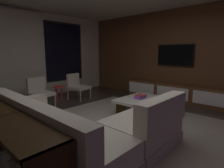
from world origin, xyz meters
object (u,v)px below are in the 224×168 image
Objects in this scene: media_console at (177,93)px; console_table_behind_couch at (5,144)px; book_stack_on_coffee_table at (140,97)px; side_stool at (58,89)px; sectional_couch at (79,132)px; accent_chair_near_window at (77,85)px; mounted_tv at (175,55)px; accent_chair_by_curtain at (39,91)px; coffee_table at (147,107)px.

media_console is 4.53m from console_table_behind_couch.
side_stool is at bearing 108.47° from book_stack_on_coffee_table.
sectional_couch is 0.81× the size of media_console.
accent_chair_near_window is at bearing 40.88° from console_table_behind_couch.
sectional_couch is 2.27× the size of mounted_tv.
console_table_behind_couch is at bearing -178.15° from mounted_tv.
sectional_couch is 3.12m from accent_chair_near_window.
book_stack_on_coffee_table is 2.93m from console_table_behind_couch.
accent_chair_by_curtain is 3.85m from media_console.
console_table_behind_couch is (-2.93, 0.02, 0.22)m from coffee_table.
mounted_tv is at bearing 5.53° from coffee_table.
accent_chair_near_window is 1.19m from accent_chair_by_curtain.
accent_chair_near_window is 3.65m from console_table_behind_couch.
accent_chair_by_curtain is at bearing 121.02° from book_stack_on_coffee_table.
console_table_behind_couch is (-4.71, -0.15, -0.94)m from mounted_tv.
accent_chair_near_window is 0.37× the size of console_table_behind_couch.
media_console is 1.48× the size of console_table_behind_couch.
book_stack_on_coffee_table is 0.14× the size of console_table_behind_couch.
book_stack_on_coffee_table is at bearing -58.98° from accent_chair_by_curtain.
console_table_behind_couch is (-1.57, -2.41, -0.03)m from accent_chair_by_curtain.
accent_chair_near_window reaches higher than side_stool.
media_console is at bearing -53.99° from accent_chair_near_window.
mounted_tv is (3.79, 0.28, 1.06)m from sectional_couch.
coffee_table is 2.52× the size of side_stool.
sectional_couch is 2.88m from side_stool.
side_stool is 3.58m from mounted_tv.
sectional_couch is at bearing -176.84° from coffee_table.
sectional_couch is 1.19× the size of console_table_behind_couch.
sectional_couch is 5.43× the size of side_stool.
accent_chair_near_window is at bearing -1.35° from accent_chair_by_curtain.
mounted_tv is (1.78, 0.17, 1.16)m from coffee_table.
side_stool is at bearing 107.31° from coffee_table.
sectional_couch is 2.16× the size of coffee_table.
accent_chair_by_curtain is (-1.19, 0.03, 0.00)m from accent_chair_near_window.
accent_chair_by_curtain reaches higher than side_stool.
side_stool is 0.22× the size of console_table_behind_couch.
sectional_couch reaches higher than console_table_behind_couch.
mounted_tv is 0.52× the size of console_table_behind_couch.
sectional_couch reaches higher than accent_chair_near_window.
side_stool is (-0.77, 2.48, 0.19)m from coffee_table.
mounted_tv reaches higher than accent_chair_by_curtain.
sectional_couch is at bearing -171.88° from book_stack_on_coffee_table.
sectional_couch is 2.02m from coffee_table.
book_stack_on_coffee_table is at bearing 8.12° from sectional_couch.
coffee_table is at bearing -72.69° from side_stool.
mounted_tv reaches higher than console_table_behind_couch.
media_console is at bearing 1.34° from sectional_couch.
mounted_tv reaches higher than sectional_couch.
console_table_behind_couch is at bearing -139.12° from accent_chair_near_window.
accent_chair_by_curtain reaches higher than coffee_table.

